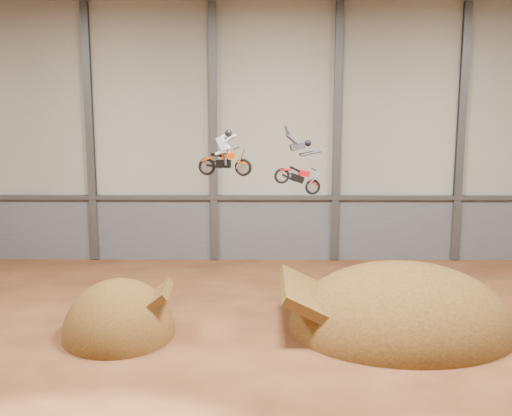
{
  "coord_description": "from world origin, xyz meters",
  "views": [
    {
      "loc": [
        -0.85,
        -23.58,
        10.83
      ],
      "look_at": [
        -0.98,
        4.0,
        5.17
      ],
      "focal_mm": 50.0,
      "sensor_mm": 36.0,
      "label": 1
    }
  ],
  "objects_px": {
    "takeoff_ramp": "(119,335)",
    "fmx_rider_b": "(295,161)",
    "landing_ramp": "(401,328)",
    "fmx_rider_a": "(225,151)"
  },
  "relations": [
    {
      "from": "takeoff_ramp",
      "to": "fmx_rider_b",
      "type": "relative_size",
      "value": 1.92
    },
    {
      "from": "takeoff_ramp",
      "to": "fmx_rider_a",
      "type": "distance_m",
      "value": 8.6
    },
    {
      "from": "landing_ramp",
      "to": "fmx_rider_a",
      "type": "bearing_deg",
      "value": 179.77
    },
    {
      "from": "takeoff_ramp",
      "to": "fmx_rider_b",
      "type": "distance_m",
      "value": 10.06
    },
    {
      "from": "fmx_rider_b",
      "to": "landing_ramp",
      "type": "bearing_deg",
      "value": -24.29
    },
    {
      "from": "landing_ramp",
      "to": "fmx_rider_b",
      "type": "relative_size",
      "value": 3.45
    },
    {
      "from": "fmx_rider_b",
      "to": "takeoff_ramp",
      "type": "bearing_deg",
      "value": -175.92
    },
    {
      "from": "landing_ramp",
      "to": "fmx_rider_b",
      "type": "bearing_deg",
      "value": 166.15
    },
    {
      "from": "landing_ramp",
      "to": "fmx_rider_b",
      "type": "height_order",
      "value": "fmx_rider_b"
    },
    {
      "from": "fmx_rider_a",
      "to": "fmx_rider_b",
      "type": "relative_size",
      "value": 0.81
    }
  ]
}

